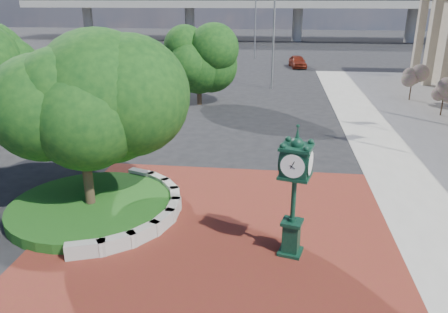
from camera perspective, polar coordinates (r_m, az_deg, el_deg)
ground at (r=16.30m, az=-0.37°, el=-8.21°), size 200.00×200.00×0.00m
plaza at (r=15.42m, az=-0.85°, el=-9.89°), size 12.00×12.00×0.04m
planter_wall at (r=16.70m, az=-9.69°, el=-6.74°), size 2.96×6.77×0.54m
grass_bed at (r=17.50m, az=-16.94°, el=-6.33°), size 6.10×6.10×0.40m
overpass at (r=84.25m, az=5.95°, el=19.24°), size 90.00×12.00×7.50m
tree_planter at (r=16.29m, az=-18.19°, el=4.86°), size 5.20×5.20×6.33m
tree_street at (r=33.06m, az=-3.33°, el=12.30°), size 4.40×4.40×5.45m
post_clock at (r=13.37m, az=9.16°, el=-4.00°), size 1.04×1.04×4.24m
parked_car at (r=52.27m, az=9.58°, el=12.13°), size 2.22×4.25×1.38m
street_lamp_near at (r=39.06m, az=6.90°, el=17.19°), size 2.11×1.04×9.92m
street_lamp_far at (r=59.36m, az=4.39°, el=18.32°), size 2.25×0.28×10.05m
shrub_mid at (r=33.44m, az=26.81°, el=7.41°), size 1.20×1.20×2.20m
shrub_far at (r=37.64m, az=23.34°, el=9.14°), size 1.20×1.20×2.20m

